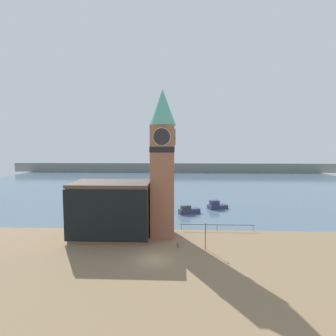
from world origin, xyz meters
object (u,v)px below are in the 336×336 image
Objects in this scene: mooring_bollard_near at (178,245)px; pier_building at (112,209)px; boat_far at (217,205)px; lamp_post at (206,230)px; clock_tower at (163,159)px; boat_near at (189,210)px.

pier_building is at bearing 159.14° from mooring_bollard_near.
mooring_bollard_near is (-9.22, -24.26, -0.36)m from boat_far.
mooring_bollard_near is 0.16× the size of lamp_post.
pier_building is at bearing -172.80° from clock_tower.
clock_tower is at bearing 138.90° from lamp_post.
clock_tower is at bearing 115.88° from mooring_bollard_near.
mooring_bollard_near is at bearing -130.06° from boat_far.
clock_tower is at bearing -140.89° from boat_far.
boat_far is at bearing 58.35° from clock_tower.
boat_near is at bearing 70.95° from clock_tower.
lamp_post is (1.69, -19.88, 2.19)m from boat_near.
boat_far is 25.43m from lamp_post.
mooring_bollard_near is at bearing -118.60° from boat_near.
boat_far is at bearing 69.19° from mooring_bollard_near.
clock_tower reaches higher than mooring_bollard_near.
mooring_bollard_near is (-2.36, -19.35, -0.36)m from boat_near.
lamp_post is at bearing -17.40° from pier_building.
boat_near is (4.88, 14.14, -12.11)m from clock_tower.
lamp_post is (4.05, -0.53, 2.55)m from mooring_bollard_near.
boat_near is at bearing -163.63° from boat_far.
pier_building reaches higher than mooring_bollard_near.
boat_far is (6.86, 4.92, 0.00)m from boat_near.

